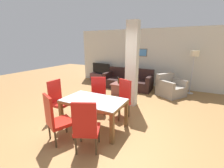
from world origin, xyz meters
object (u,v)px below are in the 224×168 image
bottle (119,81)px  sofa (128,82)px  coffee_table (120,89)px  floor_lamp (194,58)px  tv_stand (101,77)px  tv_screen (101,69)px  dining_chair_far_left (98,94)px  dining_table (94,105)px  dining_chair_head_left (58,99)px  dining_chair_far_right (122,98)px  armchair (170,88)px  dining_chair_near_left (55,118)px  dining_chair_near_right (86,126)px

bottle → sofa: bearing=86.1°
coffee_table → floor_lamp: floor_lamp is taller
tv_stand → sofa: bearing=-18.9°
tv_screen → floor_lamp: size_ratio=0.63×
dining_chair_far_left → coffee_table: (-0.10, 1.79, -0.31)m
dining_table → dining_chair_head_left: (-1.18, 0.00, -0.02)m
bottle → tv_stand: 2.39m
tv_stand → dining_chair_far_right: bearing=-51.1°
dining_chair_far_left → floor_lamp: 4.15m
armchair → tv_stand: size_ratio=0.95×
dining_chair_far_right → floor_lamp: size_ratio=0.60×
sofa → floor_lamp: (2.58, 0.44, 1.18)m
armchair → bottle: size_ratio=4.79×
armchair → dining_chair_near_left: bearing=11.0°
coffee_table → tv_screen: size_ratio=0.55×
coffee_table → tv_stand: 2.44m
dining_chair_near_right → tv_stand: 5.69m
dining_chair_near_left → dining_chair_head_left: same height
dining_chair_far_left → bottle: dining_chair_far_left is taller
dining_chair_head_left → tv_screen: (-1.14, 4.19, 0.14)m
coffee_table → dining_chair_far_left: bearing=-86.7°
dining_chair_far_right → dining_chair_near_left: bearing=89.9°
sofa → armchair: 1.89m
tv_screen → dining_table: bearing=124.3°
dining_chair_far_right → sofa: (-0.85, 2.70, -0.24)m
dining_chair_far_left → armchair: bearing=-149.8°
dining_chair_far_left → armchair: 3.11m
dining_chair_far_left → sofa: 2.77m
dining_table → armchair: armchair is taller
dining_table → tv_stand: dining_table is taller
tv_screen → floor_lamp: (4.42, -0.19, 0.79)m
dining_chair_far_right → dining_chair_head_left: 1.77m
dining_chair_near_right → tv_screen: 5.68m
dining_chair_far_right → tv_screen: bearing=-27.6°
dining_chair_near_right → tv_screen: size_ratio=0.95×
armchair → tv_screen: 3.83m
tv_screen → tv_stand: bearing=-84.7°
sofa → dining_chair_far_right: bearing=107.5°
dining_chair_near_left → tv_stand: 5.42m
dining_chair_far_left → tv_stand: (-1.95, 3.39, -0.34)m
dining_chair_far_left → dining_chair_near_left: size_ratio=1.00×
dining_chair_head_left → armchair: dining_chair_head_left is taller
coffee_table → bottle: 0.32m
dining_chair_near_right → floor_lamp: 5.20m
dining_chair_far_left → dining_chair_head_left: (-0.80, -0.80, 0.00)m
dining_table → dining_chair_far_left: dining_chair_far_left is taller
armchair → bottle: armchair is taller
dining_table → tv_screen: 4.79m
dining_table → sofa: 3.60m
sofa → tv_screen: size_ratio=1.97×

